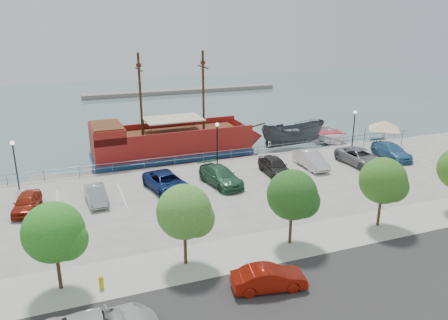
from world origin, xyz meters
name	(u,v)px	position (x,y,z in m)	size (l,w,h in m)	color
ground	(243,198)	(0.00, 0.00, -1.00)	(160.00, 160.00, 0.00)	slate
street	(361,291)	(0.00, -16.00, 0.01)	(100.00, 8.00, 0.04)	#2F2C2C
sidewalk	(303,240)	(0.00, -10.00, 0.01)	(100.00, 4.00, 0.05)	#B9B7A2
seawall_railing	(213,156)	(0.00, 7.80, 0.53)	(50.00, 0.06, 1.00)	slate
far_shore	(183,91)	(10.00, 55.00, -0.60)	(40.00, 3.00, 0.80)	gray
pirate_ship	(185,143)	(-1.85, 11.64, 1.04)	(19.43, 5.76, 12.21)	maroon
patrol_boat	(293,137)	(11.33, 11.59, 0.52)	(2.95, 7.85, 3.04)	#454B4F
speedboat	(328,135)	(17.09, 12.83, -0.20)	(5.54, 7.75, 1.61)	white
dock_west	(71,181)	(-13.78, 9.20, -0.78)	(7.83, 2.24, 0.45)	gray
dock_mid	(286,155)	(9.24, 9.20, -0.81)	(6.60, 1.89, 0.38)	slate
dock_east	(346,148)	(17.20, 9.20, -0.81)	(6.74, 1.92, 0.38)	gray
canopy_tent	(385,121)	(18.93, 5.06, 3.24)	(4.93, 4.93, 3.72)	slate
street_sedan	(269,278)	(-4.52, -14.02, 0.67)	(1.41, 4.05, 1.33)	maroon
fire_hydrant	(101,282)	(-12.94, -10.80, 0.43)	(0.27, 0.27, 0.79)	#D5CC08
lamp_post_left	(14,156)	(-18.00, 6.50, 2.94)	(0.36, 0.36, 4.28)	black
lamp_post_mid	(217,136)	(0.00, 6.50, 2.94)	(0.36, 0.36, 4.28)	black
lamp_post_right	(354,123)	(16.00, 6.50, 2.94)	(0.36, 0.36, 4.28)	black
tree_b	(57,234)	(-14.85, -10.07, 3.30)	(3.30, 3.20, 5.00)	#473321
tree_c	(187,213)	(-7.85, -10.07, 3.30)	(3.30, 3.20, 5.00)	#473321
tree_d	(295,196)	(-0.85, -10.07, 3.30)	(3.30, 3.20, 5.00)	#473321
tree_e	(385,182)	(6.15, -10.07, 3.30)	(3.30, 3.20, 5.00)	#473321
parked_car_a	(27,203)	(-17.12, 1.41, 0.70)	(1.64, 4.08, 1.39)	maroon
parked_car_b	(96,195)	(-12.08, 1.23, 0.67)	(1.41, 4.05, 1.33)	#9C9DA1
parked_car_c	(167,182)	(-6.31, 1.59, 0.77)	(2.55, 5.52, 1.54)	navy
parked_car_d	(221,176)	(-1.55, 1.38, 0.78)	(2.18, 5.35, 1.55)	#2C6042
parked_car_e	(275,166)	(4.07, 2.01, 0.81)	(1.93, 4.78, 1.63)	black
parked_car_f	(311,159)	(8.26, 2.61, 0.79)	(1.67, 4.79, 1.58)	silver
parked_car_g	(360,157)	(13.23, 1.46, 0.79)	(2.63, 5.70, 1.58)	gray
parked_car_h	(391,151)	(17.64, 2.16, 0.75)	(2.11, 5.18, 1.50)	teal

